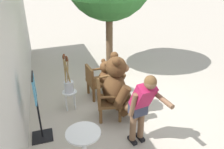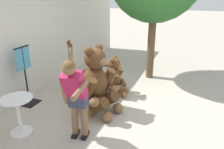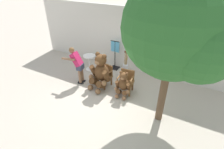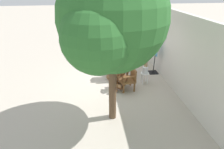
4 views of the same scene
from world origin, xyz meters
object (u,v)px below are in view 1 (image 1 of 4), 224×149
at_px(teddy_bear_large, 118,87).
at_px(white_stool, 70,95).
at_px(teddy_bear_small, 107,78).
at_px(clothing_display_stand, 37,107).
at_px(brush_bucket, 69,84).
at_px(person_visitor, 142,104).
at_px(wooden_chair_left, 106,99).
at_px(wooden_chair_right, 96,81).
at_px(round_side_table, 84,146).

height_order(teddy_bear_large, white_stool, teddy_bear_large).
distance_m(teddy_bear_large, teddy_bear_small, 1.01).
bearing_deg(clothing_display_stand, brush_bucket, -39.06).
height_order(teddy_bear_small, person_visitor, person_visitor).
relative_size(wooden_chair_left, teddy_bear_large, 0.58).
height_order(teddy_bear_small, brush_bucket, brush_bucket).
distance_m(wooden_chair_left, wooden_chair_right, 0.94).
xyz_separation_m(wooden_chair_left, wooden_chair_right, (0.94, 0.00, 0.00)).
bearing_deg(wooden_chair_right, wooden_chair_left, -179.94).
relative_size(teddy_bear_small, brush_bucket, 1.07).
bearing_deg(round_side_table, wooden_chair_right, -18.94).
bearing_deg(wooden_chair_left, clothing_display_stand, 100.52).
distance_m(brush_bucket, clothing_display_stand, 1.09).
bearing_deg(teddy_bear_large, clothing_display_stand, 97.97).
height_order(person_visitor, clothing_display_stand, person_visitor).
bearing_deg(round_side_table, person_visitor, -79.59).
bearing_deg(wooden_chair_left, white_stool, 51.35).
bearing_deg(person_visitor, teddy_bear_large, 4.79).
relative_size(teddy_bear_small, person_visitor, 0.65).
bearing_deg(round_side_table, teddy_bear_small, -25.45).
xyz_separation_m(teddy_bear_small, clothing_display_stand, (-1.22, 1.72, 0.23)).
bearing_deg(white_stool, round_side_table, 179.40).
height_order(person_visitor, brush_bucket, person_visitor).
bearing_deg(clothing_display_stand, wooden_chair_right, -49.69).
bearing_deg(round_side_table, brush_bucket, -0.50).
bearing_deg(clothing_display_stand, person_visitor, -113.72).
height_order(teddy_bear_large, brush_bucket, teddy_bear_large).
distance_m(teddy_bear_large, white_stool, 1.22).
bearing_deg(clothing_display_stand, white_stool, -39.18).
distance_m(wooden_chair_right, brush_bucket, 0.84).
height_order(wooden_chair_left, teddy_bear_large, teddy_bear_large).
relative_size(teddy_bear_small, round_side_table, 1.38).
bearing_deg(white_stool, wooden_chair_right, -63.92).
height_order(person_visitor, round_side_table, person_visitor).
relative_size(wooden_chair_left, clothing_display_stand, 0.63).
height_order(brush_bucket, clothing_display_stand, brush_bucket).
height_order(teddy_bear_small, white_stool, teddy_bear_small).
bearing_deg(wooden_chair_left, teddy_bear_small, -17.14).
bearing_deg(wooden_chair_right, brush_bucket, 116.00).
xyz_separation_m(wooden_chair_left, brush_bucket, (0.58, 0.73, 0.21)).
xyz_separation_m(wooden_chair_left, teddy_bear_small, (0.95, -0.29, 0.02)).
height_order(wooden_chair_left, round_side_table, wooden_chair_left).
height_order(wooden_chair_left, teddy_bear_small, teddy_bear_small).
xyz_separation_m(wooden_chair_left, round_side_table, (-1.24, 0.75, -0.01)).
height_order(wooden_chair_right, brush_bucket, brush_bucket).
xyz_separation_m(teddy_bear_large, round_side_table, (-1.21, 1.01, -0.28)).
relative_size(wooden_chair_right, brush_bucket, 0.93).
distance_m(round_side_table, clothing_display_stand, 1.22).
xyz_separation_m(wooden_chair_left, teddy_bear_large, (-0.03, -0.26, 0.26)).
height_order(wooden_chair_right, white_stool, wooden_chair_right).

